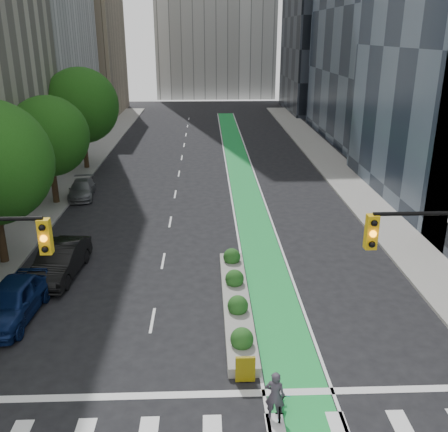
{
  "coord_description": "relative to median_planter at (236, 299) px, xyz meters",
  "views": [
    {
      "loc": [
        -0.09,
        -12.79,
        11.69
      ],
      "look_at": [
        0.78,
        10.84,
        3.0
      ],
      "focal_mm": 40.0,
      "sensor_mm": 36.0,
      "label": 1
    }
  ],
  "objects": [
    {
      "name": "tree_far",
      "position": [
        -12.2,
        24.96,
        5.32
      ],
      "size": [
        6.6,
        6.6,
        9.0
      ],
      "color": "black",
      "rests_on": "ground"
    },
    {
      "name": "sidewalk_left",
      "position": [
        -13.0,
        17.96,
        -0.3
      ],
      "size": [
        3.6,
        90.0,
        0.15
      ],
      "primitive_type": "cube",
      "color": "gray",
      "rests_on": "ground"
    },
    {
      "name": "parked_car_left_far",
      "position": [
        -10.7,
        16.54,
        0.25
      ],
      "size": [
        2.27,
        4.49,
        1.25
      ],
      "primitive_type": "imported",
      "rotation": [
        0.0,
        0.0,
        0.13
      ],
      "color": "slate",
      "rests_on": "ground"
    },
    {
      "name": "median_planter",
      "position": [
        0.0,
        0.0,
        0.0
      ],
      "size": [
        1.2,
        10.26,
        1.1
      ],
      "color": "gray",
      "rests_on": "ground"
    },
    {
      "name": "cyclist",
      "position": [
        0.8,
        -7.02,
        0.51
      ],
      "size": [
        0.74,
        0.59,
        1.76
      ],
      "primitive_type": "imported",
      "rotation": [
        0.0,
        0.0,
        2.84
      ],
      "color": "#3D3843",
      "rests_on": "ground"
    },
    {
      "name": "ground",
      "position": [
        -1.2,
        -7.04,
        -0.37
      ],
      "size": [
        160.0,
        160.0,
        0.0
      ],
      "primitive_type": "plane",
      "color": "black",
      "rests_on": "ground"
    },
    {
      "name": "building_dark_end",
      "position": [
        18.8,
        60.96,
        13.63
      ],
      "size": [
        14.0,
        18.0,
        28.0
      ],
      "primitive_type": "cube",
      "color": "black",
      "rests_on": "ground"
    },
    {
      "name": "bike_lane_paint",
      "position": [
        1.8,
        22.96,
        -0.37
      ],
      "size": [
        2.2,
        70.0,
        0.01
      ],
      "primitive_type": "cube",
      "color": "green",
      "rests_on": "ground"
    },
    {
      "name": "sidewalk_right",
      "position": [
        10.6,
        17.96,
        -0.3
      ],
      "size": [
        3.6,
        90.0,
        0.15
      ],
      "primitive_type": "cube",
      "color": "gray",
      "rests_on": "ground"
    },
    {
      "name": "building_tan_far",
      "position": [
        -21.2,
        58.96,
        12.63
      ],
      "size": [
        14.0,
        16.0,
        26.0
      ],
      "primitive_type": "cube",
      "color": "tan",
      "rests_on": "ground"
    },
    {
      "name": "tree_midfar",
      "position": [
        -12.2,
        14.96,
        4.57
      ],
      "size": [
        5.6,
        5.6,
        7.76
      ],
      "color": "black",
      "rests_on": "ground"
    },
    {
      "name": "bicycle",
      "position": [
        1.02,
        -6.59,
        0.09
      ],
      "size": [
        0.8,
        1.82,
        0.92
      ],
      "primitive_type": "imported",
      "rotation": [
        0.0,
        0.0,
        -0.11
      ],
      "color": "gray",
      "rests_on": "ground"
    },
    {
      "name": "parked_car_left_near",
      "position": [
        -9.72,
        -0.61,
        0.48
      ],
      "size": [
        2.35,
        5.14,
        1.71
      ],
      "primitive_type": "imported",
      "rotation": [
        0.0,
        0.0,
        -0.07
      ],
      "color": "#0C1E4D",
      "rests_on": "ground"
    },
    {
      "name": "parked_car_left_mid",
      "position": [
        -8.76,
        3.38,
        0.47
      ],
      "size": [
        2.19,
        5.24,
        1.68
      ],
      "primitive_type": "imported",
      "rotation": [
        0.0,
        0.0,
        -0.08
      ],
      "color": "black",
      "rests_on": "ground"
    }
  ]
}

